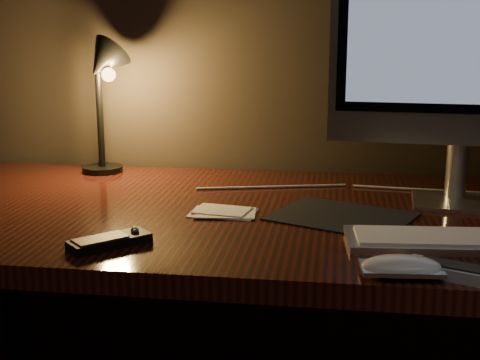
# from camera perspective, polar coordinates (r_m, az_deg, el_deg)

# --- Properties ---
(desk) EXTENTS (1.60, 0.75, 0.75)m
(desk) POSITION_cam_1_polar(r_m,az_deg,el_deg) (1.45, 1.41, -6.69)
(desk) COLOR #39120D
(desk) RESTS_ON ground
(monitor) EXTENTS (0.54, 0.17, 0.57)m
(monitor) POSITION_cam_1_polar(r_m,az_deg,el_deg) (1.41, 19.00, 11.37)
(monitor) COLOR silver
(monitor) RESTS_ON desk
(mousepad) EXTENTS (0.31, 0.28, 0.00)m
(mousepad) POSITION_cam_1_polar(r_m,az_deg,el_deg) (1.31, 8.68, -3.08)
(mousepad) COLOR black
(mousepad) RESTS_ON desk
(mouse) EXTENTS (0.12, 0.07, 0.02)m
(mouse) POSITION_cam_1_polar(r_m,az_deg,el_deg) (1.02, 13.60, -7.44)
(mouse) COLOR white
(mouse) RESTS_ON desk
(media_remote) EXTENTS (0.13, 0.13, 0.03)m
(media_remote) POSITION_cam_1_polar(r_m,az_deg,el_deg) (1.14, -11.06, -5.15)
(media_remote) COLOR black
(media_remote) RESTS_ON desk
(tv_remote) EXTENTS (0.18, 0.11, 0.02)m
(tv_remote) POSITION_cam_1_polar(r_m,az_deg,el_deg) (1.03, 18.99, -7.58)
(tv_remote) COLOR #95989A
(tv_remote) RESTS_ON desk
(papers) EXTENTS (0.13, 0.09, 0.01)m
(papers) POSITION_cam_1_polar(r_m,az_deg,el_deg) (1.31, -1.47, -2.75)
(papers) COLOR white
(papers) RESTS_ON desk
(desk_lamp) EXTENTS (0.17, 0.18, 0.34)m
(desk_lamp) POSITION_cam_1_polar(r_m,az_deg,el_deg) (1.66, -11.61, 8.23)
(desk_lamp) COLOR black
(desk_lamp) RESTS_ON desk
(cable) EXTENTS (0.66, 0.03, 0.01)m
(cable) POSITION_cam_1_polar(r_m,az_deg,el_deg) (1.51, 9.17, -0.81)
(cable) COLOR white
(cable) RESTS_ON desk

